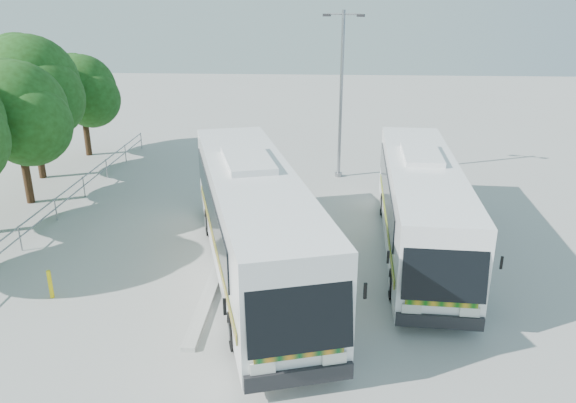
# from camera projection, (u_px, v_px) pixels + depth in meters

# --- Properties ---
(ground) EXTENTS (100.00, 100.00, 0.00)m
(ground) POSITION_uv_depth(u_px,v_px,m) (286.00, 257.00, 20.65)
(ground) COLOR #A0A09A
(ground) RESTS_ON ground
(kerb_divider) EXTENTS (0.40, 16.00, 0.15)m
(kerb_divider) POSITION_uv_depth(u_px,v_px,m) (232.00, 232.00, 22.62)
(kerb_divider) COLOR #B2B2AD
(kerb_divider) RESTS_ON ground
(railing) EXTENTS (0.06, 22.00, 1.00)m
(railing) POSITION_uv_depth(u_px,v_px,m) (65.00, 196.00, 24.68)
(railing) COLOR gray
(railing) RESTS_ON ground
(tree_far_c) EXTENTS (4.97, 4.69, 6.49)m
(tree_far_c) POSITION_uv_depth(u_px,v_px,m) (18.00, 112.00, 24.59)
(tree_far_c) COLOR #382314
(tree_far_c) RESTS_ON ground
(tree_far_d) EXTENTS (5.62, 5.30, 7.33)m
(tree_far_d) POSITION_uv_depth(u_px,v_px,m) (30.00, 86.00, 27.93)
(tree_far_d) COLOR #382314
(tree_far_d) RESTS_ON ground
(tree_far_e) EXTENTS (4.54, 4.28, 5.92)m
(tree_far_e) POSITION_uv_depth(u_px,v_px,m) (82.00, 90.00, 32.43)
(tree_far_e) COLOR #382314
(tree_far_e) RESTS_ON ground
(coach_main) EXTENTS (6.12, 13.47, 3.68)m
(coach_main) POSITION_uv_depth(u_px,v_px,m) (254.00, 220.00, 18.73)
(coach_main) COLOR silver
(coach_main) RESTS_ON ground
(coach_adjacent) EXTENTS (3.17, 12.20, 3.35)m
(coach_adjacent) POSITION_uv_depth(u_px,v_px,m) (421.00, 204.00, 20.68)
(coach_adjacent) COLOR white
(coach_adjacent) RESTS_ON ground
(lamppost) EXTENTS (2.02, 0.74, 8.40)m
(lamppost) POSITION_uv_depth(u_px,v_px,m) (341.00, 89.00, 28.20)
(lamppost) COLOR gray
(lamppost) RESTS_ON ground
(bollard) EXTENTS (0.17, 0.17, 0.95)m
(bollard) POSITION_uv_depth(u_px,v_px,m) (50.00, 284.00, 17.75)
(bollard) COLOR #DDC10D
(bollard) RESTS_ON ground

